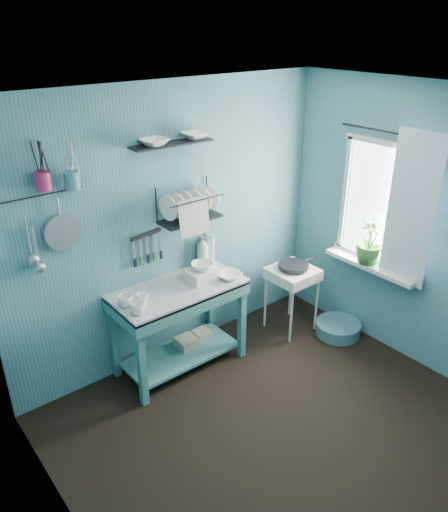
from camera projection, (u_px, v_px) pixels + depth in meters
floor at (287, 433)px, 3.88m from camera, size 3.20×3.20×0.00m
ceiling at (312, 101)px, 2.80m from camera, size 3.20×3.20×0.00m
wall_back at (174, 228)px, 4.40m from camera, size 3.20×0.00×3.20m
wall_left at (70, 396)px, 2.44m from camera, size 0.00×3.00×3.00m
wall_right at (428, 235)px, 4.25m from camera, size 0.00×3.00×3.00m
work_counter at (180, 327)px, 4.48m from camera, size 1.19×0.64×0.82m
mug_left at (138, 308)px, 3.90m from camera, size 0.12×0.12×0.10m
mug_mid at (143, 299)px, 4.03m from camera, size 0.14×0.14×0.09m
mug_right at (126, 301)px, 4.00m from camera, size 0.17×0.17×0.10m
wash_tub at (202, 274)px, 4.41m from camera, size 0.28×0.22×0.10m
tub_bowl at (202, 266)px, 4.37m from camera, size 0.20×0.19×0.06m
soap_bottle at (203, 251)px, 4.62m from camera, size 0.11×0.12×0.30m
water_bottle at (210, 248)px, 4.69m from camera, size 0.09×0.09×0.28m
counter_bowl at (229, 275)px, 4.44m from camera, size 0.22×0.22×0.05m
hotplate_stand at (291, 299)px, 5.07m from camera, size 0.47×0.47×0.68m
frying_pan at (293, 266)px, 4.91m from camera, size 0.30×0.30×0.03m
knife_strip at (146, 235)px, 4.20m from camera, size 0.32×0.07×0.03m
dish_rack at (190, 203)px, 4.25m from camera, size 0.56×0.26×0.32m
upper_shelf at (172, 144)px, 3.97m from camera, size 0.71×0.22×0.01m
shelf_bowl_left at (154, 139)px, 3.86m from camera, size 0.25×0.25×0.05m
shelf_bowl_right at (195, 136)px, 4.09m from camera, size 0.22×0.22×0.05m
utensil_cup_magenta at (43, 181)px, 3.44m from camera, size 0.11×0.11×0.13m
utensil_cup_teal at (72, 180)px, 3.57m from camera, size 0.11×0.11×0.13m
colander at (63, 232)px, 3.70m from camera, size 0.28×0.03×0.28m
ladle_outer at (28, 237)px, 3.55m from camera, size 0.01×0.01×0.30m
ladle_inner at (35, 245)px, 3.60m from camera, size 0.01×0.01×0.30m
hook_rail at (42, 195)px, 3.52m from camera, size 0.60×0.01×0.01m
window_glass at (384, 205)px, 4.49m from camera, size 0.00×1.10×1.10m
windowsill at (370, 266)px, 4.70m from camera, size 0.16×0.95×0.04m
curtain at (411, 210)px, 4.22m from camera, size 0.00×1.35×1.35m
curtain_rod at (392, 133)px, 4.18m from camera, size 0.02×1.05×0.02m
potted_plant at (370, 241)px, 4.62m from camera, size 0.28×0.28×0.44m
storage_tin_large at (187, 348)px, 4.70m from camera, size 0.18×0.18×0.22m
storage_tin_small at (202, 340)px, 4.84m from camera, size 0.15×0.15×0.20m
floor_basin at (338, 328)px, 5.08m from camera, size 0.45×0.45×0.13m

